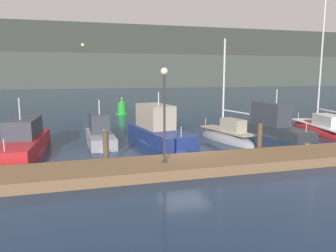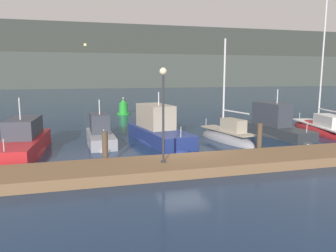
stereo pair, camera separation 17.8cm
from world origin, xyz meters
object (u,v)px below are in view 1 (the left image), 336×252
object	(u,v)px
sailboat_berth_5	(227,139)
dock_lamppost	(164,100)
channel_buoy	(122,108)
motorboat_berth_2	(22,149)
motorboat_berth_6	(275,129)
motorboat_berth_4	(159,134)
sailboat_berth_7	(321,130)
motorboat_berth_3	(100,139)

from	to	relation	value
sailboat_berth_5	dock_lamppost	distance (m)	8.59
sailboat_berth_5	channel_buoy	xyz separation A→B (m)	(-4.70, 16.24, 0.52)
motorboat_berth_2	dock_lamppost	bearing A→B (deg)	-37.84
motorboat_berth_2	motorboat_berth_6	bearing A→B (deg)	4.19
motorboat_berth_2	channel_buoy	distance (m)	18.31
motorboat_berth_4	sailboat_berth_7	xyz separation A→B (m)	(12.79, 0.04, -0.36)
motorboat_berth_6	dock_lamppost	xyz separation A→B (m)	(-9.98, -6.42, 2.78)
motorboat_berth_4	motorboat_berth_6	xyz separation A→B (m)	(8.61, -0.10, -0.04)
motorboat_berth_2	motorboat_berth_3	size ratio (longest dim) A/B	1.40
motorboat_berth_3	motorboat_berth_6	bearing A→B (deg)	-2.58
sailboat_berth_7	channel_buoy	distance (m)	20.06
motorboat_berth_4	sailboat_berth_5	size ratio (longest dim) A/B	1.01
motorboat_berth_4	channel_buoy	size ratio (longest dim) A/B	3.96
motorboat_berth_4	motorboat_berth_6	distance (m)	8.61
channel_buoy	dock_lamppost	bearing A→B (deg)	-92.87
motorboat_berth_2	motorboat_berth_3	bearing A→B (deg)	22.20
motorboat_berth_4	sailboat_berth_7	world-z (taller)	sailboat_berth_7
motorboat_berth_3	sailboat_berth_7	bearing A→B (deg)	-1.42
motorboat_berth_3	sailboat_berth_5	distance (m)	8.26
motorboat_berth_6	motorboat_berth_2	bearing A→B (deg)	-175.81
dock_lamppost	sailboat_berth_7	bearing A→B (deg)	24.89
motorboat_berth_3	channel_buoy	distance (m)	15.19
dock_lamppost	motorboat_berth_2	bearing A→B (deg)	142.16
motorboat_berth_2	sailboat_berth_7	xyz separation A→B (m)	(20.86, 1.37, -0.17)
sailboat_berth_5	dock_lamppost	world-z (taller)	sailboat_berth_5
motorboat_berth_6	channel_buoy	world-z (taller)	motorboat_berth_6
dock_lamppost	channel_buoy	bearing A→B (deg)	87.13
motorboat_berth_4	motorboat_berth_2	bearing A→B (deg)	-170.69
motorboat_berth_3	sailboat_berth_5	bearing A→B (deg)	-10.06
channel_buoy	dock_lamppost	distance (m)	21.95
motorboat_berth_6	motorboat_berth_3	bearing A→B (deg)	177.42
channel_buoy	motorboat_berth_4	bearing A→B (deg)	-88.94
motorboat_berth_3	sailboat_berth_5	world-z (taller)	sailboat_berth_5
motorboat_berth_4	sailboat_berth_7	bearing A→B (deg)	0.20
motorboat_berth_3	motorboat_berth_6	xyz separation A→B (m)	(12.33, -0.55, 0.16)
motorboat_berth_6	dock_lamppost	world-z (taller)	dock_lamppost
motorboat_berth_2	channel_buoy	bearing A→B (deg)	64.83
channel_buoy	dock_lamppost	size ratio (longest dim) A/B	0.44
motorboat_berth_3	motorboat_berth_4	world-z (taller)	motorboat_berth_4
sailboat_berth_5	sailboat_berth_7	world-z (taller)	sailboat_berth_7
sailboat_berth_5	dock_lamppost	bearing A→B (deg)	-136.28
sailboat_berth_7	channel_buoy	bearing A→B (deg)	130.69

